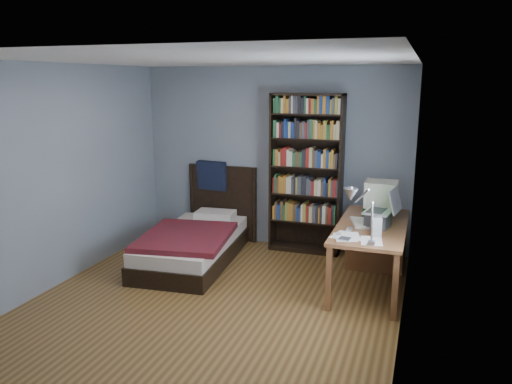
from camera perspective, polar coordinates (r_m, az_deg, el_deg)
room at (r=5.03m, az=-4.80°, el=0.50°), size 4.20×4.24×2.50m
desk at (r=6.25m, az=13.42°, el=-5.29°), size 0.75×1.64×0.73m
crt_monitor at (r=6.06m, az=14.01°, el=-0.46°), size 0.38×0.36×0.43m
laptop at (r=5.64m, az=13.97°, el=-2.72°), size 0.40×0.40×0.44m
desk_lamp at (r=4.52m, az=11.20°, el=-0.94°), size 0.25×0.56×0.66m
keyboard at (r=5.72m, az=11.75°, el=-3.48°), size 0.28×0.45×0.04m
speaker at (r=5.33m, az=13.60°, el=-3.81°), size 0.12×0.12×0.20m
soda_can at (r=5.96m, az=12.43°, el=-2.38°), size 0.07×0.07×0.13m
mouse at (r=5.99m, az=13.12°, el=-2.79°), size 0.06×0.10×0.04m
phone_silver at (r=5.47m, az=10.59°, el=-4.20°), size 0.05×0.11×0.02m
phone_grey at (r=5.29m, az=9.42°, el=-4.77°), size 0.04×0.08×0.02m
external_drive at (r=5.12m, az=10.11°, el=-5.36°), size 0.12×0.12×0.02m
bookshelf at (r=6.73m, az=5.75°, el=2.06°), size 0.96×0.30×2.14m
bed at (r=6.61m, az=-6.89°, el=-5.50°), size 1.23×2.10×1.16m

